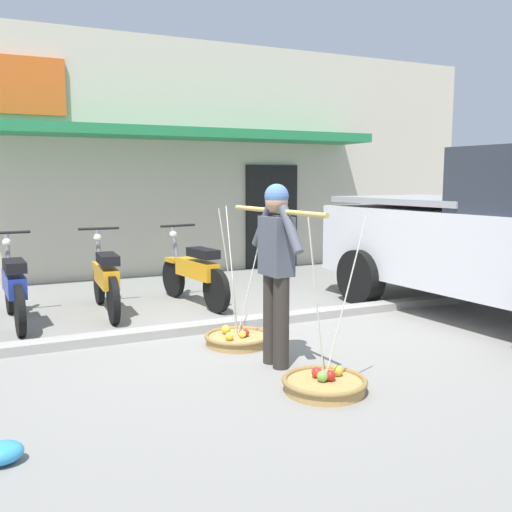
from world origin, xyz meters
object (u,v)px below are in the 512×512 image
Objects in this scene: fruit_basket_left_side at (325,383)px; motorcycle_third_in_row at (195,273)px; fruit_vendor at (276,263)px; fruit_basket_right_side at (238,338)px; plastic_litter_bag at (0,453)px; motorcycle_nearest_shop at (14,287)px; parked_truck at (508,237)px; motorcycle_second_in_row at (106,279)px.

fruit_basket_left_side is 3.58m from motorcycle_third_in_row.
fruit_vendor reaches higher than fruit_basket_right_side.
fruit_basket_right_side reaches higher than plastic_litter_bag.
fruit_vendor is at bearing 94.55° from fruit_basket_left_side.
fruit_basket_right_side is 2.89m from plastic_litter_bag.
fruit_basket_right_side is 2.07m from motorcycle_third_in_row.
motorcycle_third_in_row is at bearing 3.16° from motorcycle_nearest_shop.
parked_truck is (3.37, 0.37, 0.05)m from fruit_vendor.
plastic_litter_bag is at bearing -124.19° from motorcycle_third_in_row.
fruit_basket_right_side reaches higher than motorcycle_second_in_row.
motorcycle_second_in_row is 6.51× the size of plastic_litter_bag.
fruit_basket_left_side is at bearing -57.22° from motorcycle_nearest_shop.
fruit_basket_right_side is 0.80× the size of motorcycle_third_in_row.
motorcycle_nearest_shop and motorcycle_third_in_row have the same top height.
motorcycle_second_in_row is (1.10, 0.11, 0.00)m from motorcycle_nearest_shop.
fruit_vendor reaches higher than motorcycle_nearest_shop.
motorcycle_second_in_row is 1.01× the size of motorcycle_third_in_row.
motorcycle_third_in_row is 6.46× the size of plastic_litter_bag.
fruit_basket_left_side is at bearing -85.45° from fruit_vendor.
fruit_basket_left_side is 1.54m from fruit_basket_right_side.
parked_truck is (3.21, -2.42, 0.58)m from motorcycle_third_in_row.
fruit_basket_left_side is 0.80× the size of motorcycle_second_in_row.
parked_truck is 17.28× the size of plastic_litter_bag.
fruit_basket_right_side reaches higher than motorcycle_third_in_row.
motorcycle_second_in_row and motorcycle_third_in_row have the same top height.
motorcycle_third_in_row is at bearing 86.69° from fruit_vendor.
fruit_basket_right_side is 0.30× the size of parked_truck.
fruit_basket_left_side is 1.00× the size of fruit_basket_right_side.
plastic_litter_bag is (-1.33, -3.73, -0.38)m from motorcycle_second_in_row.
fruit_vendor reaches higher than plastic_litter_bag.
fruit_vendor is 0.94× the size of motorcycle_third_in_row.
motorcycle_third_in_row is at bearing 83.72° from fruit_basket_right_side.
fruit_basket_right_side is at bearing 94.55° from fruit_basket_left_side.
motorcycle_third_in_row is at bearing 88.38° from fruit_basket_left_side.
fruit_basket_right_side is at bearing -96.28° from motorcycle_third_in_row.
fruit_vendor is at bearing -93.31° from motorcycle_third_in_row.
fruit_basket_left_side is 2.45m from plastic_litter_bag.
fruit_basket_right_side is 2.85m from motorcycle_nearest_shop.
motorcycle_third_in_row is (2.31, 0.13, 0.00)m from motorcycle_nearest_shop.
fruit_vendor is at bearing 21.84° from plastic_litter_bag.
parked_truck is at bearing 6.34° from fruit_vendor.
motorcycle_third_in_row is (0.10, 3.56, 0.38)m from fruit_basket_left_side.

